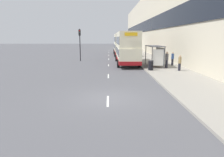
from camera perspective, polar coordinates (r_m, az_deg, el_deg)
name	(u,v)px	position (r m, az deg, el deg)	size (l,w,h in m)	color
ground_plane	(108,98)	(12.05, -1.18, -5.68)	(220.00, 220.00, 0.00)	#515156
pavement	(135,52)	(50.54, 6.53, 7.55)	(5.00, 93.00, 0.14)	gray
terrace_facade	(152,23)	(51.19, 11.31, 15.25)	(3.10, 93.00, 14.08)	beige
lane_mark_0	(108,101)	(11.53, -1.20, -6.45)	(0.12, 2.00, 0.01)	silver
lane_mark_1	(108,76)	(18.89, -1.06, 0.70)	(0.12, 2.00, 0.01)	silver
lane_mark_2	(109,65)	(26.38, -0.99, 3.82)	(0.12, 2.00, 0.01)	silver
lane_mark_3	(109,59)	(33.92, -0.96, 5.55)	(0.12, 2.00, 0.01)	silver
lane_mark_4	(109,55)	(41.47, -0.94, 6.66)	(0.12, 2.00, 0.01)	silver
lane_mark_5	(109,53)	(49.04, -0.92, 7.42)	(0.12, 2.00, 0.01)	silver
lane_mark_6	(109,51)	(56.61, -0.91, 7.98)	(0.12, 2.00, 0.01)	silver
bus_shelter	(157,52)	(24.68, 12.62, 7.37)	(1.60, 4.20, 2.48)	#4C4C51
double_decker_bus_near	(127,47)	(27.39, 4.24, 8.86)	(2.85, 10.27, 4.30)	beige
double_decker_bus_ahead	(121,44)	(41.54, 2.54, 9.81)	(2.85, 10.98, 4.30)	beige
car_0	(117,48)	(52.99, 1.56, 8.69)	(1.99, 4.45, 1.82)	#B7B799
pedestrian_at_shelter	(180,63)	(22.30, 18.76, 4.28)	(0.32, 0.32, 1.63)	#23232D
pedestrian_1	(167,60)	(23.89, 15.36, 5.22)	(0.37, 0.37, 1.87)	#23232D
pedestrian_2	(141,55)	(29.50, 8.18, 6.60)	(0.36, 0.36, 1.81)	#23232D
pedestrian_3	(173,59)	(26.31, 16.91, 5.48)	(0.33, 0.33, 1.68)	#23232D
pedestrian_4	(157,57)	(28.24, 12.86, 5.98)	(0.32, 0.32, 1.59)	#23232D
litter_bin	(151,65)	(21.84, 11.01, 3.73)	(0.55, 0.55, 1.05)	black
traffic_light_far_kerb	(80,40)	(31.44, -9.19, 10.92)	(0.30, 0.32, 4.88)	black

